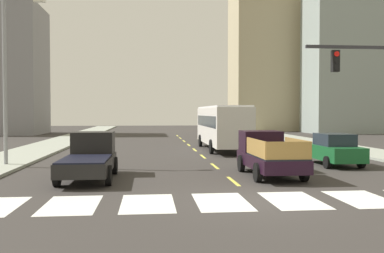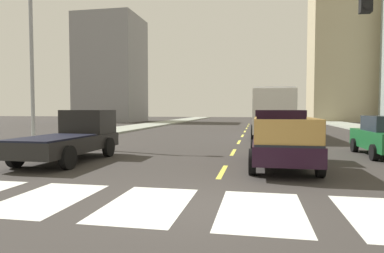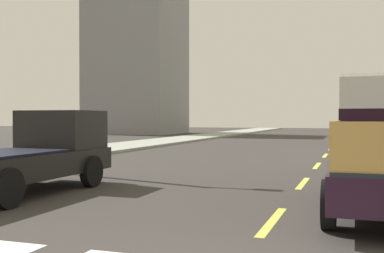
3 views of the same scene
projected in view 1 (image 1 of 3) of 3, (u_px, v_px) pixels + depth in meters
name	position (u px, v px, depth m)	size (l,w,h in m)	color
ground_plane	(258.00, 201.00, 13.78)	(160.00, 160.00, 0.00)	#34302E
sidewalk_right	(348.00, 149.00, 32.86)	(3.73, 110.00, 0.15)	#989D8F
sidewalk_left	(32.00, 151.00, 30.49)	(3.73, 110.00, 0.15)	#989D8F
crosswalk_stripe_1	(71.00, 205.00, 13.19)	(1.66, 2.87, 0.01)	silver
crosswalk_stripe_2	(148.00, 203.00, 13.42)	(1.66, 2.87, 0.01)	silver
crosswalk_stripe_3	(222.00, 202.00, 13.66)	(1.66, 2.87, 0.01)	silver
crosswalk_stripe_4	(293.00, 200.00, 13.90)	(1.66, 2.87, 0.01)	silver
crosswalk_stripe_5	(362.00, 199.00, 14.13)	(1.66, 2.87, 0.01)	silver
lane_dash_0	(233.00, 181.00, 17.76)	(0.16, 2.40, 0.01)	#DCD449
lane_dash_1	(215.00, 166.00, 22.73)	(0.16, 2.40, 0.01)	#DCD449
lane_dash_2	(203.00, 156.00, 27.70)	(0.16, 2.40, 0.01)	#DCD449
lane_dash_3	(195.00, 150.00, 32.67)	(0.16, 2.40, 0.01)	#DCD449
lane_dash_4	(189.00, 145.00, 37.64)	(0.16, 2.40, 0.01)	#DCD449
lane_dash_5	(184.00, 141.00, 42.62)	(0.16, 2.40, 0.01)	#DCD449
lane_dash_6	(180.00, 138.00, 47.59)	(0.16, 2.40, 0.01)	#DCD449
lane_dash_7	(177.00, 136.00, 52.56)	(0.16, 2.40, 0.01)	#DCD449
pickup_stakebed	(268.00, 154.00, 19.57)	(2.18, 5.20, 1.96)	black
pickup_dark	(90.00, 157.00, 18.59)	(2.18, 5.20, 1.96)	black
city_bus	(222.00, 124.00, 32.45)	(2.72, 10.80, 3.32)	silver
sedan_mid	(333.00, 149.00, 23.11)	(2.02, 4.40, 1.72)	#175B2A
streetlight_left	(8.00, 72.00, 22.29)	(2.20, 0.28, 9.00)	gray
block_mid_left	(6.00, 70.00, 56.01)	(9.34, 9.07, 16.71)	gray
block_mid_right	(347.00, 60.00, 59.10)	(10.81, 7.03, 20.33)	gray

